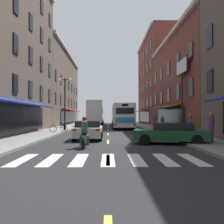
# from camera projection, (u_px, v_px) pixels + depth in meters

# --- Properties ---
(ground_plane) EXTENTS (34.80, 80.00, 0.10)m
(ground_plane) POSITION_uv_depth(u_px,v_px,m) (108.00, 138.00, 19.47)
(ground_plane) COLOR #28282B
(lane_centre_dashes) EXTENTS (0.14, 73.90, 0.01)m
(lane_centre_dashes) POSITION_uv_depth(u_px,v_px,m) (108.00, 137.00, 19.22)
(lane_centre_dashes) COLOR #DBCC4C
(lane_centre_dashes) RESTS_ON ground
(crosswalk_near) EXTENTS (7.10, 2.80, 0.01)m
(crosswalk_near) POSITION_uv_depth(u_px,v_px,m) (108.00, 159.00, 9.48)
(crosswalk_near) COLOR silver
(crosswalk_near) RESTS_ON ground
(sidewalk_left) EXTENTS (3.00, 80.00, 0.14)m
(sidewalk_left) POSITION_uv_depth(u_px,v_px,m) (34.00, 136.00, 19.38)
(sidewalk_left) COLOR gray
(sidewalk_left) RESTS_ON ground
(sidewalk_right) EXTENTS (3.00, 80.00, 0.14)m
(sidewalk_right) POSITION_uv_depth(u_px,v_px,m) (182.00, 136.00, 19.57)
(sidewalk_right) COLOR gray
(sidewalk_right) RESTS_ON ground
(billboard_sign) EXTENTS (0.40, 3.19, 6.96)m
(billboard_sign) POSITION_uv_depth(u_px,v_px,m) (182.00, 76.00, 23.31)
(billboard_sign) COLOR black
(billboard_sign) RESTS_ON sidewalk_right
(transit_bus) EXTENTS (2.66, 11.39, 3.25)m
(transit_bus) POSITION_uv_depth(u_px,v_px,m) (122.00, 116.00, 33.24)
(transit_bus) COLOR silver
(transit_bus) RESTS_ON ground
(box_truck) EXTENTS (2.58, 7.91, 4.03)m
(box_truck) POSITION_uv_depth(u_px,v_px,m) (95.00, 113.00, 39.39)
(box_truck) COLOR white
(box_truck) RESTS_ON ground
(sedan_near) EXTENTS (4.58, 2.78, 1.27)m
(sedan_near) POSITION_uv_depth(u_px,v_px,m) (171.00, 133.00, 14.72)
(sedan_near) COLOR #144723
(sedan_near) RESTS_ON ground
(sedan_mid) EXTENTS (1.96, 4.50, 1.34)m
(sedan_mid) POSITION_uv_depth(u_px,v_px,m) (89.00, 130.00, 17.60)
(sedan_mid) COLOR silver
(sedan_mid) RESTS_ON ground
(sedan_far) EXTENTS (1.98, 4.38, 1.36)m
(sedan_far) POSITION_uv_depth(u_px,v_px,m) (99.00, 121.00, 48.55)
(sedan_far) COLOR maroon
(sedan_far) RESTS_ON ground
(motorcycle_rider) EXTENTS (0.62, 2.07, 1.66)m
(motorcycle_rider) POSITION_uv_depth(u_px,v_px,m) (85.00, 134.00, 13.05)
(motorcycle_rider) COLOR black
(motorcycle_rider) RESTS_ON ground
(bicycle_near) EXTENTS (1.68, 0.53, 0.91)m
(bicycle_near) POSITION_uv_depth(u_px,v_px,m) (59.00, 128.00, 23.28)
(bicycle_near) COLOR black
(bicycle_near) RESTS_ON sidewalk_left
(pedestrian_near) EXTENTS (0.52, 0.36, 1.76)m
(pedestrian_near) POSITION_uv_depth(u_px,v_px,m) (190.00, 123.00, 20.35)
(pedestrian_near) COLOR #B29947
(pedestrian_near) RESTS_ON sidewalk_right
(pedestrian_mid) EXTENTS (0.36, 0.36, 1.70)m
(pedestrian_mid) POSITION_uv_depth(u_px,v_px,m) (155.00, 121.00, 30.08)
(pedestrian_mid) COLOR #66387F
(pedestrian_mid) RESTS_ON sidewalk_right
(pedestrian_far) EXTENTS (0.36, 0.36, 1.61)m
(pedestrian_far) POSITION_uv_depth(u_px,v_px,m) (162.00, 123.00, 24.95)
(pedestrian_far) COLOR black
(pedestrian_far) RESTS_ON sidewalk_right
(pedestrian_rear) EXTENTS (0.36, 0.36, 1.79)m
(pedestrian_rear) POSITION_uv_depth(u_px,v_px,m) (211.00, 126.00, 14.39)
(pedestrian_rear) COLOR #66387F
(pedestrian_rear) RESTS_ON sidewalk_right
(street_lamp_twin) EXTENTS (1.42, 0.32, 5.62)m
(street_lamp_twin) POSITION_uv_depth(u_px,v_px,m) (65.00, 101.00, 26.52)
(street_lamp_twin) COLOR black
(street_lamp_twin) RESTS_ON sidewalk_left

